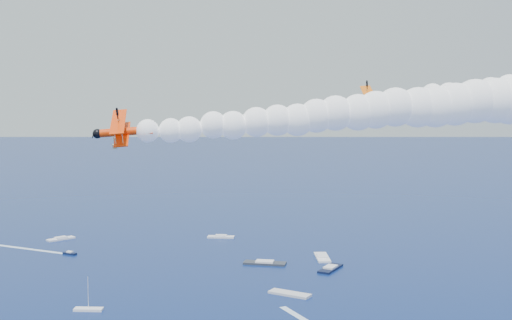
{
  "coord_description": "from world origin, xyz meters",
  "views": [
    {
      "loc": [
        9.52,
        -68.85,
        59.1
      ],
      "look_at": [
        6.04,
        17.25,
        50.95
      ],
      "focal_mm": 46.16,
      "sensor_mm": 36.0,
      "label": 1
    }
  ],
  "objects": [
    {
      "name": "biplane_lead",
      "position": [
        21.86,
        24.03,
        58.91
      ],
      "size": [
        6.78,
        8.08,
        6.15
      ],
      "primitive_type": null,
      "rotation": [
        -0.22,
        0.07,
        3.1
      ],
      "color": "#FF6705"
    },
    {
      "name": "biplane_trail",
      "position": [
        -9.79,
        10.47,
        54.99
      ],
      "size": [
        8.64,
        10.37,
        7.78
      ],
      "primitive_type": null,
      "rotation": [
        -0.33,
        0.07,
        3.3
      ],
      "color": "#FE3A05"
    },
    {
      "name": "smoke_trail_trail",
      "position": [
        23.98,
        15.87,
        57.63
      ],
      "size": [
        70.61,
        27.66,
        12.45
      ],
      "primitive_type": null,
      "rotation": [
        0.0,
        0.0,
        3.3
      ],
      "color": "white"
    },
    {
      "name": "spectator_boats",
      "position": [
        3.88,
        120.81,
        0.35
      ],
      "size": [
        202.76,
        174.38,
        0.7
      ],
      "color": "black",
      "rests_on": "ground"
    }
  ]
}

